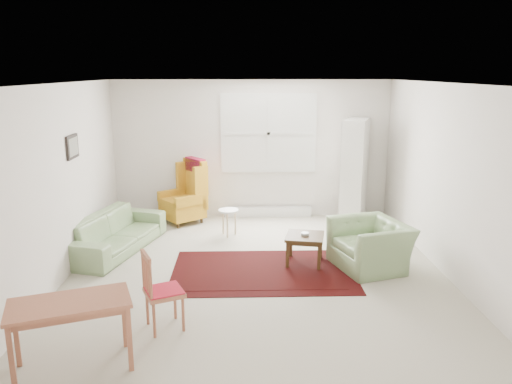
{
  "coord_description": "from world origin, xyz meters",
  "views": [
    {
      "loc": [
        -0.2,
        -6.26,
        2.65
      ],
      "look_at": [
        0.0,
        0.3,
        1.05
      ],
      "focal_mm": 35.0,
      "sensor_mm": 36.0,
      "label": 1
    }
  ],
  "objects_px": {
    "sofa": "(115,226)",
    "desk_chair": "(164,290)",
    "armchair": "(370,241)",
    "wingback_chair": "(182,191)",
    "stool": "(229,222)",
    "cabinet": "(355,171)",
    "desk": "(72,335)",
    "coffee_table": "(305,249)"
  },
  "relations": [
    {
      "from": "sofa",
      "to": "desk_chair",
      "type": "xyz_separation_m",
      "value": [
        1.09,
        -2.38,
        0.04
      ]
    },
    {
      "from": "armchair",
      "to": "wingback_chair",
      "type": "relative_size",
      "value": 0.87
    },
    {
      "from": "armchair",
      "to": "stool",
      "type": "xyz_separation_m",
      "value": [
        -1.97,
        1.43,
        -0.17
      ]
    },
    {
      "from": "wingback_chair",
      "to": "cabinet",
      "type": "xyz_separation_m",
      "value": [
        3.06,
        0.0,
        0.35
      ]
    },
    {
      "from": "armchair",
      "to": "cabinet",
      "type": "height_order",
      "value": "cabinet"
    },
    {
      "from": "desk",
      "to": "desk_chair",
      "type": "distance_m",
      "value": 1.02
    },
    {
      "from": "cabinet",
      "to": "desk_chair",
      "type": "relative_size",
      "value": 2.15
    },
    {
      "from": "cabinet",
      "to": "wingback_chair",
      "type": "bearing_deg",
      "value": -158.19
    },
    {
      "from": "wingback_chair",
      "to": "sofa",
      "type": "bearing_deg",
      "value": -68.39
    },
    {
      "from": "stool",
      "to": "desk",
      "type": "height_order",
      "value": "desk"
    },
    {
      "from": "armchair",
      "to": "sofa",
      "type": "bearing_deg",
      "value": -119.2
    },
    {
      "from": "sofa",
      "to": "coffee_table",
      "type": "distance_m",
      "value": 2.86
    },
    {
      "from": "armchair",
      "to": "desk",
      "type": "height_order",
      "value": "armchair"
    },
    {
      "from": "sofa",
      "to": "wingback_chair",
      "type": "xyz_separation_m",
      "value": [
        0.85,
        1.41,
        0.18
      ]
    },
    {
      "from": "armchair",
      "to": "coffee_table",
      "type": "relative_size",
      "value": 1.93
    },
    {
      "from": "sofa",
      "to": "armchair",
      "type": "height_order",
      "value": "sofa"
    },
    {
      "from": "wingback_chair",
      "to": "desk",
      "type": "height_order",
      "value": "wingback_chair"
    },
    {
      "from": "sofa",
      "to": "stool",
      "type": "bearing_deg",
      "value": -52.16
    },
    {
      "from": "cabinet",
      "to": "armchair",
      "type": "bearing_deg",
      "value": -74.66
    },
    {
      "from": "cabinet",
      "to": "desk",
      "type": "distance_m",
      "value": 5.76
    },
    {
      "from": "armchair",
      "to": "coffee_table",
      "type": "xyz_separation_m",
      "value": [
        -0.88,
        0.17,
        -0.18
      ]
    },
    {
      "from": "stool",
      "to": "coffee_table",
      "type": "bearing_deg",
      "value": -49.21
    },
    {
      "from": "armchair",
      "to": "desk_chair",
      "type": "height_order",
      "value": "desk_chair"
    },
    {
      "from": "sofa",
      "to": "wingback_chair",
      "type": "height_order",
      "value": "wingback_chair"
    },
    {
      "from": "stool",
      "to": "desk",
      "type": "relative_size",
      "value": 0.43
    },
    {
      "from": "sofa",
      "to": "stool",
      "type": "relative_size",
      "value": 4.35
    },
    {
      "from": "sofa",
      "to": "wingback_chair",
      "type": "bearing_deg",
      "value": -14.38
    },
    {
      "from": "sofa",
      "to": "desk",
      "type": "bearing_deg",
      "value": -156.66
    },
    {
      "from": "sofa",
      "to": "stool",
      "type": "height_order",
      "value": "sofa"
    },
    {
      "from": "armchair",
      "to": "desk",
      "type": "bearing_deg",
      "value": -72.16
    },
    {
      "from": "coffee_table",
      "to": "cabinet",
      "type": "xyz_separation_m",
      "value": [
        1.13,
        2.02,
        0.71
      ]
    },
    {
      "from": "sofa",
      "to": "cabinet",
      "type": "distance_m",
      "value": 4.19
    },
    {
      "from": "coffee_table",
      "to": "desk_chair",
      "type": "height_order",
      "value": "desk_chair"
    },
    {
      "from": "coffee_table",
      "to": "cabinet",
      "type": "relative_size",
      "value": 0.28
    },
    {
      "from": "wingback_chair",
      "to": "stool",
      "type": "height_order",
      "value": "wingback_chair"
    },
    {
      "from": "coffee_table",
      "to": "sofa",
      "type": "bearing_deg",
      "value": 167.6
    },
    {
      "from": "desk",
      "to": "desk_chair",
      "type": "height_order",
      "value": "desk_chair"
    },
    {
      "from": "wingback_chair",
      "to": "coffee_table",
      "type": "distance_m",
      "value": 2.82
    },
    {
      "from": "wingback_chair",
      "to": "desk",
      "type": "relative_size",
      "value": 1.09
    },
    {
      "from": "armchair",
      "to": "stool",
      "type": "bearing_deg",
      "value": -143.21
    },
    {
      "from": "desk",
      "to": "desk_chair",
      "type": "bearing_deg",
      "value": 44.79
    },
    {
      "from": "wingback_chair",
      "to": "desk",
      "type": "bearing_deg",
      "value": -43.51
    }
  ]
}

